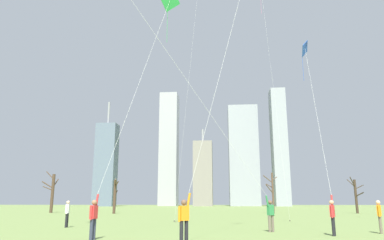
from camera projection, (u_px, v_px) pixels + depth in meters
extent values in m
cylinder|color=black|center=(181.00, 233.00, 13.21)|extent=(0.14, 0.14, 0.85)
cylinder|color=black|center=(186.00, 232.00, 13.33)|extent=(0.14, 0.14, 0.85)
cube|color=orange|center=(184.00, 213.00, 13.42)|extent=(0.39, 0.37, 0.54)
sphere|color=brown|center=(184.00, 202.00, 13.51)|extent=(0.22, 0.22, 0.22)
cylinder|color=orange|center=(179.00, 214.00, 13.30)|extent=(0.09, 0.09, 0.55)
cylinder|color=orange|center=(189.00, 200.00, 13.65)|extent=(0.21, 0.20, 0.56)
cylinder|color=silver|center=(225.00, 55.00, 16.26)|extent=(3.07, 2.67, 12.43)
cylinder|color=#33384C|center=(91.00, 230.00, 14.71)|extent=(0.14, 0.14, 0.85)
cylinder|color=#33384C|center=(94.00, 229.00, 14.91)|extent=(0.14, 0.14, 0.85)
cube|color=red|center=(94.00, 212.00, 14.96)|extent=(0.26, 0.37, 0.54)
sphere|color=#9E7051|center=(94.00, 202.00, 15.05)|extent=(0.22, 0.22, 0.22)
cylinder|color=red|center=(91.00, 213.00, 14.76)|extent=(0.09, 0.09, 0.55)
cylinder|color=red|center=(97.00, 200.00, 15.27)|extent=(0.13, 0.22, 0.56)
cube|color=green|center=(170.00, 0.00, 21.63)|extent=(1.10, 1.10, 1.49)
cylinder|color=black|center=(170.00, 0.00, 21.63)|extent=(0.29, 0.18, 0.96)
cylinder|color=green|center=(167.00, 26.00, 21.38)|extent=(0.02, 0.02, 2.12)
cylinder|color=silver|center=(140.00, 81.00, 18.48)|extent=(2.43, 4.04, 11.57)
cylinder|color=#726656|center=(273.00, 223.00, 18.88)|extent=(0.14, 0.14, 0.85)
cylinder|color=#726656|center=(270.00, 224.00, 18.76)|extent=(0.14, 0.14, 0.85)
cube|color=#338C4C|center=(270.00, 210.00, 18.98)|extent=(0.39, 0.37, 0.54)
sphere|color=brown|center=(270.00, 202.00, 19.06)|extent=(0.22, 0.22, 0.22)
cylinder|color=#338C4C|center=(273.00, 211.00, 19.08)|extent=(0.09, 0.09, 0.55)
cylinder|color=#338C4C|center=(267.00, 201.00, 18.97)|extent=(0.22, 0.19, 0.56)
cylinder|color=silver|center=(150.00, 27.00, 18.52)|extent=(11.86, 5.93, 16.98)
cylinder|color=black|center=(333.00, 227.00, 16.52)|extent=(0.14, 0.14, 0.85)
cylinder|color=black|center=(334.00, 226.00, 16.71)|extent=(0.14, 0.14, 0.85)
cube|color=red|center=(332.00, 211.00, 16.77)|extent=(0.31, 0.39, 0.54)
sphere|color=tan|center=(331.00, 202.00, 16.86)|extent=(0.22, 0.22, 0.22)
cylinder|color=red|center=(332.00, 212.00, 16.58)|extent=(0.09, 0.09, 0.55)
cylinder|color=red|center=(332.00, 201.00, 17.06)|extent=(0.16, 0.22, 0.56)
cube|color=blue|center=(305.00, 49.00, 24.10)|extent=(0.58, 1.20, 1.25)
cylinder|color=black|center=(305.00, 49.00, 24.10)|extent=(0.38, 0.06, 0.79)
cylinder|color=blue|center=(303.00, 68.00, 23.83)|extent=(0.02, 0.02, 1.81)
cylinder|color=silver|center=(316.00, 109.00, 20.61)|extent=(0.55, 4.99, 9.76)
cylinder|color=#726656|center=(381.00, 225.00, 17.76)|extent=(0.14, 0.14, 0.85)
cylinder|color=#726656|center=(381.00, 225.00, 17.96)|extent=(0.14, 0.14, 0.85)
cube|color=orange|center=(379.00, 210.00, 18.02)|extent=(0.31, 0.39, 0.54)
sphere|color=beige|center=(378.00, 202.00, 18.10)|extent=(0.22, 0.22, 0.22)
cylinder|color=orange|center=(379.00, 211.00, 17.83)|extent=(0.09, 0.09, 0.55)
cylinder|color=orange|center=(379.00, 211.00, 18.19)|extent=(0.09, 0.09, 0.55)
cylinder|color=black|center=(67.00, 220.00, 22.27)|extent=(0.14, 0.14, 0.85)
cylinder|color=black|center=(66.00, 220.00, 22.06)|extent=(0.14, 0.14, 0.85)
cube|color=white|center=(68.00, 209.00, 22.32)|extent=(0.25, 0.37, 0.54)
sphere|color=beige|center=(68.00, 202.00, 22.41)|extent=(0.22, 0.22, 0.22)
cylinder|color=white|center=(68.00, 209.00, 22.52)|extent=(0.09, 0.09, 0.55)
cylinder|color=white|center=(67.00, 209.00, 22.11)|extent=(0.09, 0.09, 0.55)
cylinder|color=pink|center=(261.00, 6.00, 37.08)|extent=(0.02, 0.02, 1.63)
cylinder|color=silver|center=(274.00, 95.00, 33.36)|extent=(0.96, 3.07, 22.50)
cylinder|color=#3F3833|center=(290.00, 221.00, 29.32)|extent=(0.10, 0.10, 0.08)
cylinder|color=silver|center=(191.00, 57.00, 33.32)|extent=(2.48, 2.59, 29.24)
cylinder|color=#3F3833|center=(174.00, 221.00, 28.90)|extent=(0.10, 0.10, 0.08)
cylinder|color=#4C3828|center=(115.00, 197.00, 49.17)|extent=(0.38, 0.38, 4.50)
cylinder|color=#4C3828|center=(116.00, 193.00, 49.70)|extent=(0.27, 0.94, 0.73)
cylinder|color=#4C3828|center=(117.00, 184.00, 49.23)|extent=(0.77, 0.76, 0.84)
cylinder|color=#4C3828|center=(115.00, 182.00, 48.81)|extent=(0.70, 1.71, 0.83)
cylinder|color=#423326|center=(356.00, 196.00, 49.96)|extent=(0.35, 0.35, 4.62)
cylinder|color=#423326|center=(351.00, 183.00, 50.82)|extent=(0.83, 0.99, 1.14)
cylinder|color=#423326|center=(352.00, 182.00, 49.84)|extent=(1.14, 1.38, 1.37)
cylinder|color=#423326|center=(359.00, 187.00, 50.02)|extent=(1.12, 0.50, 0.62)
cylinder|color=#423326|center=(360.00, 194.00, 49.30)|extent=(0.67, 1.53, 0.61)
cylinder|color=brown|center=(273.00, 193.00, 49.86)|extent=(0.26, 0.26, 5.57)
cylinder|color=brown|center=(268.00, 179.00, 50.11)|extent=(1.41, 0.59, 1.11)
cylinder|color=brown|center=(275.00, 179.00, 50.55)|extent=(0.86, 0.69, 0.58)
cylinder|color=brown|center=(269.00, 189.00, 49.52)|extent=(1.18, 1.16, 1.24)
cylinder|color=brown|center=(270.00, 186.00, 50.88)|extent=(0.76, 1.68, 0.73)
cylinder|color=#4C3828|center=(52.00, 193.00, 52.83)|extent=(0.44, 0.44, 5.59)
cylinder|color=#4C3828|center=(48.00, 188.00, 53.05)|extent=(1.57, 0.14, 0.71)
cylinder|color=#4C3828|center=(56.00, 183.00, 53.88)|extent=(0.18, 1.58, 1.41)
cylinder|color=#4C3828|center=(50.00, 175.00, 53.83)|extent=(1.68, 0.88, 1.32)
cylinder|color=#4C3828|center=(48.00, 185.00, 53.00)|extent=(1.69, 0.52, 1.10)
cube|color=gray|center=(203.00, 174.00, 138.73)|extent=(7.34, 7.94, 24.64)
cylinder|color=#99999E|center=(203.00, 136.00, 142.06)|extent=(0.80, 0.80, 5.15)
cube|color=#9EA3AD|center=(279.00, 146.00, 138.28)|extent=(5.60, 7.81, 45.07)
cube|color=#B2B2B7|center=(169.00, 149.00, 151.77)|extent=(7.43, 8.85, 47.30)
cube|color=#9EA3AD|center=(243.00, 155.00, 146.15)|extent=(11.86, 10.25, 40.24)
cube|color=slate|center=(106.00, 164.00, 136.55)|extent=(7.72, 6.13, 31.20)
cylinder|color=#99999E|center=(109.00, 113.00, 141.04)|extent=(0.80, 0.80, 8.98)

